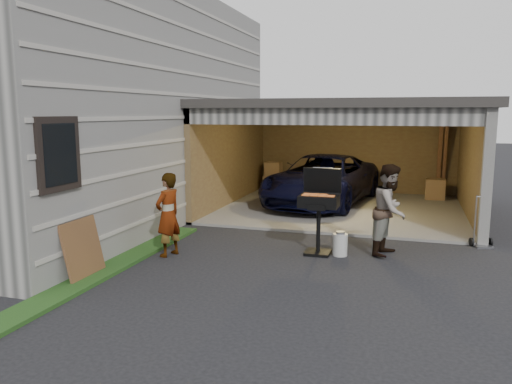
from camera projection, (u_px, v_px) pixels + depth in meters
ground at (236, 284)px, 7.66m from camera, size 80.00×80.00×0.00m
house at (67, 107)px, 12.76m from camera, size 7.00×11.00×5.50m
groundcover_strip at (70, 289)px, 7.37m from camera, size 0.50×8.00×0.06m
garage at (346, 140)px, 13.54m from camera, size 6.80×6.30×2.90m
minivan at (322, 182)px, 14.02m from camera, size 2.95×5.19×1.37m
woman at (168, 215)px, 9.06m from camera, size 0.52×0.64×1.54m
man at (390, 210)px, 9.13m from camera, size 0.83×0.96×1.68m
bbq_grill at (319, 204)px, 9.17m from camera, size 0.71×0.62×1.58m
propane_tank at (340, 245)px, 9.15m from camera, size 0.33×0.33×0.41m
plywood_panel at (83, 249)px, 7.85m from camera, size 0.24×0.86×0.94m
hand_truck at (482, 237)px, 9.75m from camera, size 0.45×0.41×1.01m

